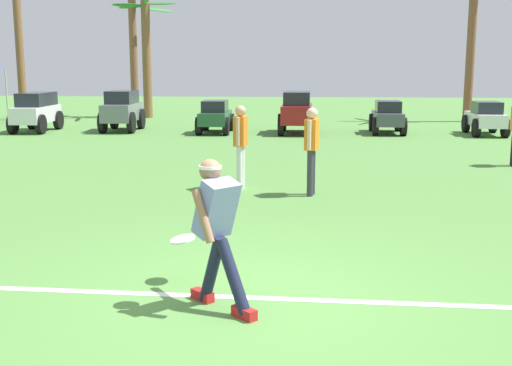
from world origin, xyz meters
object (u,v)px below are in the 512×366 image
at_px(parked_car_slot_b, 122,110).
at_px(palm_tree_right_of_centre, 146,49).
at_px(parked_car_slot_d, 297,111).
at_px(parked_car_slot_e, 387,117).
at_px(teammate_deep, 312,143).
at_px(palm_tree_left_of_centre, 132,21).
at_px(frisbee_thrower, 217,226).
at_px(frisbee_in_flight, 183,239).
at_px(teammate_midfield, 241,139).
at_px(palm_tree_far_right, 473,25).
at_px(parked_car_slot_f, 486,118).
at_px(parked_car_slot_c, 215,116).
at_px(palm_tree_far_left, 17,20).
at_px(parked_car_slot_a, 36,111).

distance_m(parked_car_slot_b, palm_tree_right_of_centre, 6.07).
relative_size(parked_car_slot_d, parked_car_slot_e, 1.07).
height_order(teammate_deep, palm_tree_left_of_centre, palm_tree_left_of_centre).
bearing_deg(parked_car_slot_e, frisbee_thrower, -102.35).
bearing_deg(frisbee_in_flight, teammate_midfield, 89.11).
height_order(frisbee_thrower, palm_tree_left_of_centre, palm_tree_left_of_centre).
xyz_separation_m(parked_car_slot_d, palm_tree_right_of_centre, (-6.59, 5.97, 2.21)).
xyz_separation_m(parked_car_slot_d, palm_tree_far_right, (6.85, 5.10, 3.09)).
height_order(parked_car_slot_d, parked_car_slot_f, parked_car_slot_d).
relative_size(teammate_deep, parked_car_slot_e, 0.70).
height_order(frisbee_thrower, parked_car_slot_b, frisbee_thrower).
distance_m(teammate_deep, parked_car_slot_e, 10.99).
bearing_deg(parked_car_slot_f, parked_car_slot_b, 178.50).
bearing_deg(frisbee_in_flight, parked_car_slot_d, 86.41).
bearing_deg(palm_tree_far_right, palm_tree_right_of_centre, 176.29).
xyz_separation_m(teammate_deep, palm_tree_far_right, (6.41, 15.50, 2.89)).
relative_size(parked_car_slot_b, parked_car_slot_e, 1.08).
bearing_deg(parked_car_slot_b, parked_car_slot_f, -1.50).
bearing_deg(frisbee_thrower, parked_car_slot_e, 77.65).
height_order(parked_car_slot_c, palm_tree_far_left, palm_tree_far_left).
xyz_separation_m(frisbee_thrower, palm_tree_right_of_centre, (-6.11, 21.81, 2.15)).
bearing_deg(palm_tree_far_left, parked_car_slot_a, -60.90).
bearing_deg(parked_car_slot_f, palm_tree_far_right, 82.82).
bearing_deg(palm_tree_right_of_centre, parked_car_slot_f, -24.96).
bearing_deg(parked_car_slot_a, frisbee_thrower, -61.56).
relative_size(parked_car_slot_a, parked_car_slot_e, 1.10).
bearing_deg(frisbee_thrower, palm_tree_right_of_centre, 105.64).
relative_size(frisbee_thrower, palm_tree_far_left, 0.21).
xyz_separation_m(parked_car_slot_a, parked_car_slot_b, (2.92, 0.42, 0.02)).
bearing_deg(parked_car_slot_d, frisbee_thrower, -91.74).
distance_m(teammate_deep, palm_tree_right_of_centre, 17.92).
distance_m(teammate_midfield, teammate_deep, 1.39).
relative_size(frisbee_in_flight, palm_tree_left_of_centre, 0.05).
height_order(palm_tree_far_left, palm_tree_right_of_centre, palm_tree_far_left).
bearing_deg(palm_tree_far_left, frisbee_thrower, -61.41).
xyz_separation_m(parked_car_slot_b, parked_car_slot_d, (6.10, -0.33, 0.00)).
distance_m(parked_car_slot_d, palm_tree_right_of_centre, 9.16).
bearing_deg(frisbee_thrower, teammate_midfield, 93.77).
relative_size(parked_car_slot_a, palm_tree_far_right, 0.38).
height_order(palm_tree_left_of_centre, palm_tree_right_of_centre, palm_tree_left_of_centre).
bearing_deg(teammate_midfield, palm_tree_left_of_centre, 111.49).
xyz_separation_m(parked_car_slot_c, palm_tree_far_left, (-8.76, 4.50, 3.53)).
bearing_deg(palm_tree_left_of_centre, parked_car_slot_d, -41.33).
bearing_deg(parked_car_slot_d, palm_tree_far_right, 36.65).
bearing_deg(frisbee_thrower, frisbee_in_flight, 123.87).
xyz_separation_m(frisbee_in_flight, parked_car_slot_f, (7.16, 15.16, 0.10)).
height_order(parked_car_slot_d, palm_tree_far_left, palm_tree_far_left).
bearing_deg(parked_car_slot_c, palm_tree_right_of_centre, 122.35).
bearing_deg(parked_car_slot_a, parked_car_slot_b, 8.26).
xyz_separation_m(parked_car_slot_b, parked_car_slot_c, (3.34, -0.41, -0.18)).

